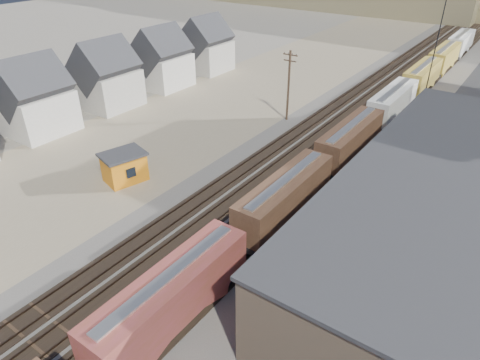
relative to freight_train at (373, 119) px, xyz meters
The scene contains 10 objects.
ground 43.11m from the freight_train, 95.07° to the right, with size 300.00×300.00×0.00m, color #6B6356.
ballast_bed 8.55m from the freight_train, 118.00° to the left, with size 18.00×200.00×0.06m, color #4C4742.
dirt_yard 24.13m from the freight_train, behind, with size 24.00×180.00×0.03m, color #817258.
rail_tracks 8.79m from the freight_train, 121.32° to the left, with size 11.40×200.00×0.24m.
freight_train is the anchor object (origin of this frame).
warehouse 21.08m from the freight_train, 57.94° to the right, with size 12.40×40.40×7.25m.
utility_pole_north 12.58m from the freight_train, behind, with size 2.20×0.32×10.00m.
radio_mast 18.41m from the freight_train, 82.69° to the left, with size 1.20×0.16×18.00m.
townhouse_row 41.83m from the freight_train, 154.72° to the right, with size 8.15×68.16×10.47m.
maintenance_shed 31.93m from the freight_train, 124.57° to the right, with size 4.64×5.35×3.35m.
Camera 1 is at (19.56, -9.49, 24.06)m, focal length 32.00 mm.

